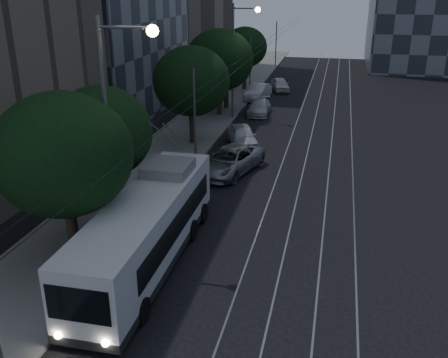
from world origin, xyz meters
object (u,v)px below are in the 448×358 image
at_px(car_white_d, 280,84).
at_px(streetlamp_far, 238,51).
at_px(pickup_silver, 230,161).
at_px(car_white_c, 258,92).
at_px(car_white_a, 242,136).
at_px(car_white_b, 259,107).
at_px(trolleybus, 148,228).
at_px(streetlamp_near, 116,122).

relative_size(car_white_d, streetlamp_far, 0.43).
xyz_separation_m(pickup_silver, car_white_d, (0.00, 25.34, -0.09)).
relative_size(car_white_c, streetlamp_far, 0.50).
bearing_deg(car_white_a, car_white_c, 74.39).
relative_size(pickup_silver, car_white_b, 1.27).
distance_m(car_white_c, car_white_d, 5.10).
xyz_separation_m(car_white_c, streetlamp_far, (-0.50, -7.83, 4.92)).
bearing_deg(trolleybus, pickup_silver, 84.57).
bearing_deg(car_white_c, trolleybus, -80.98).
relative_size(pickup_silver, car_white_d, 1.39).
distance_m(car_white_c, streetlamp_far, 9.26).
xyz_separation_m(car_white_a, streetlamp_near, (-1.83, -16.40, 5.20)).
distance_m(car_white_d, streetlamp_far, 13.79).
relative_size(streetlamp_near, streetlamp_far, 1.05).
height_order(pickup_silver, streetlamp_far, streetlamp_far).
bearing_deg(trolleybus, car_white_c, 90.76).
xyz_separation_m(trolleybus, streetlamp_near, (-1.11, 0.17, 4.33)).
relative_size(trolleybus, pickup_silver, 2.12).
xyz_separation_m(car_white_b, car_white_d, (0.55, 10.58, 0.05)).
distance_m(car_white_b, streetlamp_far, 5.68).
height_order(trolleybus, streetlamp_near, streetlamp_near).
height_order(car_white_b, streetlamp_near, streetlamp_near).
height_order(car_white_a, car_white_d, car_white_a).
height_order(trolleybus, car_white_c, trolleybus).
bearing_deg(car_white_b, car_white_c, 97.90).
height_order(trolleybus, streetlamp_far, streetlamp_far).
height_order(pickup_silver, car_white_c, pickup_silver).
bearing_deg(streetlamp_near, car_white_d, 86.70).
bearing_deg(car_white_b, car_white_a, -90.67).
bearing_deg(pickup_silver, trolleybus, -78.02).
relative_size(trolleybus, car_white_a, 2.71).
bearing_deg(car_white_b, pickup_silver, -90.33).
relative_size(car_white_a, streetlamp_near, 0.44).
height_order(car_white_c, car_white_d, car_white_c).
distance_m(trolleybus, streetlamp_far, 24.11).
height_order(car_white_d, streetlamp_near, streetlamp_near).
distance_m(car_white_a, car_white_c, 15.06).
bearing_deg(streetlamp_near, car_white_b, 86.57).
bearing_deg(car_white_b, streetlamp_far, -128.89).
relative_size(car_white_b, car_white_d, 1.09).
height_order(car_white_a, streetlamp_far, streetlamp_far).
distance_m(car_white_b, car_white_d, 10.60).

